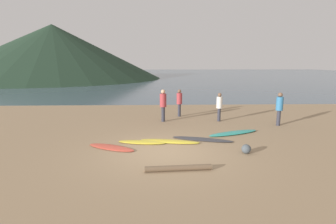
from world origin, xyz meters
name	(u,v)px	position (x,y,z in m)	size (l,w,h in m)	color
ground_plane	(162,108)	(0.00, 10.00, -0.10)	(120.00, 120.00, 0.20)	#997C5B
ocean_water	(160,75)	(0.00, 60.70, 0.00)	(140.00, 100.00, 0.01)	#475B6B
headland_hill	(54,52)	(-20.80, 44.42, 5.21)	(41.68, 41.68, 10.41)	#1E3323
surfboard_0	(111,147)	(-1.99, 0.48, 0.03)	(1.99, 0.57, 0.06)	#D84C38
surfboard_1	(142,142)	(-0.88, 1.09, 0.04)	(1.92, 0.50, 0.07)	yellow
surfboard_2	(170,141)	(0.24, 1.16, 0.04)	(2.45, 0.51, 0.07)	yellow
surfboard_3	(202,139)	(1.62, 1.43, 0.03)	(2.55, 0.50, 0.07)	#333338
surfboard_4	(233,133)	(3.18, 2.32, 0.05)	(2.58, 0.53, 0.10)	teal
person_0	(279,106)	(5.93, 3.86, 1.00)	(0.34, 0.34, 1.70)	#2D2D38
person_1	(163,103)	(0.04, 5.00, 1.04)	(0.36, 0.36, 1.76)	#2D2D38
person_2	(179,101)	(1.03, 6.35, 0.96)	(0.33, 0.33, 1.62)	#2D2D38
person_3	(219,105)	(3.11, 4.97, 0.92)	(0.32, 0.32, 1.56)	#2D2D38
driftwood_log	(178,168)	(0.39, -1.71, 0.09)	(0.17, 0.17, 2.01)	brown
beach_rock_near	(246,149)	(2.91, -0.26, 0.17)	(0.33, 0.33, 0.33)	#444C51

